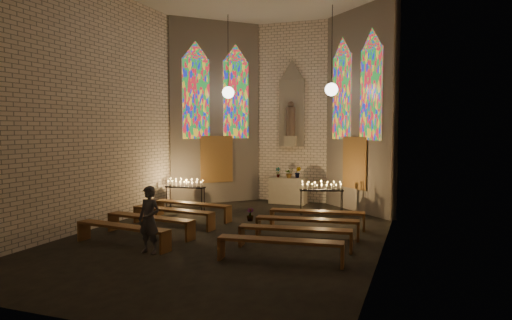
{
  "coord_description": "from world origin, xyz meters",
  "views": [
    {
      "loc": [
        4.88,
        -11.31,
        2.9
      ],
      "look_at": [
        0.18,
        1.4,
        1.95
      ],
      "focal_mm": 32.0,
      "sensor_mm": 36.0,
      "label": 1
    }
  ],
  "objects_px": {
    "altar": "(288,190)",
    "visitor": "(149,220)",
    "aisle_flower_pot": "(250,215)",
    "votive_stand_left": "(185,185)",
    "votive_stand_right": "(321,188)"
  },
  "relations": [
    {
      "from": "votive_stand_right",
      "to": "aisle_flower_pot",
      "type": "bearing_deg",
      "value": -154.39
    },
    {
      "from": "aisle_flower_pot",
      "to": "votive_stand_left",
      "type": "relative_size",
      "value": 0.28
    },
    {
      "from": "visitor",
      "to": "aisle_flower_pot",
      "type": "bearing_deg",
      "value": 83.98
    },
    {
      "from": "aisle_flower_pot",
      "to": "visitor",
      "type": "relative_size",
      "value": 0.26
    },
    {
      "from": "aisle_flower_pot",
      "to": "altar",
      "type": "bearing_deg",
      "value": 87.31
    },
    {
      "from": "votive_stand_left",
      "to": "votive_stand_right",
      "type": "bearing_deg",
      "value": 5.27
    },
    {
      "from": "aisle_flower_pot",
      "to": "visitor",
      "type": "height_order",
      "value": "visitor"
    },
    {
      "from": "aisle_flower_pot",
      "to": "votive_stand_right",
      "type": "bearing_deg",
      "value": 43.5
    },
    {
      "from": "aisle_flower_pot",
      "to": "votive_stand_right",
      "type": "height_order",
      "value": "votive_stand_right"
    },
    {
      "from": "altar",
      "to": "visitor",
      "type": "distance_m",
      "value": 7.92
    },
    {
      "from": "votive_stand_right",
      "to": "votive_stand_left",
      "type": "bearing_deg",
      "value": 171.63
    },
    {
      "from": "visitor",
      "to": "votive_stand_left",
      "type": "bearing_deg",
      "value": 116.27
    },
    {
      "from": "votive_stand_right",
      "to": "visitor",
      "type": "height_order",
      "value": "visitor"
    },
    {
      "from": "votive_stand_left",
      "to": "votive_stand_right",
      "type": "relative_size",
      "value": 0.98
    },
    {
      "from": "altar",
      "to": "votive_stand_right",
      "type": "distance_m",
      "value": 2.54
    }
  ]
}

